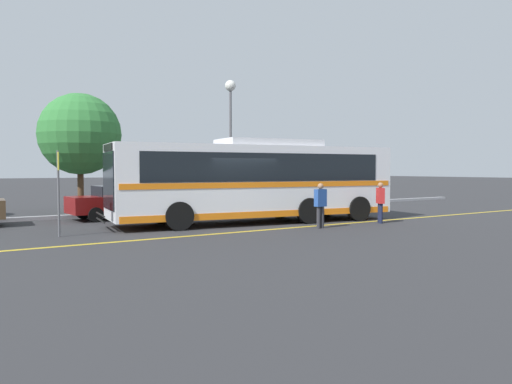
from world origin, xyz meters
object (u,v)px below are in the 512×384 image
at_px(transit_bus, 256,179).
at_px(tree_1, 80,134).
at_px(pedestrian_1, 380,200).
at_px(bus_stop_sign, 58,183).
at_px(pedestrian_0, 320,203).
at_px(parked_car_1, 119,202).
at_px(street_lamp, 230,111).
at_px(parked_car_2, 253,197).

distance_m(transit_bus, tree_1, 9.21).
bearing_deg(pedestrian_1, bus_stop_sign, 105.57).
bearing_deg(tree_1, transit_bus, -57.08).
distance_m(transit_bus, pedestrian_0, 3.09).
distance_m(parked_car_1, pedestrian_0, 8.79).
xyz_separation_m(parked_car_1, bus_stop_sign, (-3.35, -4.57, 0.96)).
bearing_deg(transit_bus, street_lamp, -14.32).
height_order(pedestrian_1, tree_1, tree_1).
xyz_separation_m(transit_bus, street_lamp, (2.76, 6.75, 3.53)).
height_order(parked_car_2, tree_1, tree_1).
height_order(transit_bus, pedestrian_0, transit_bus).
distance_m(transit_bus, pedestrian_1, 4.92).
relative_size(transit_bus, bus_stop_sign, 4.38).
bearing_deg(parked_car_2, bus_stop_sign, -66.25).
xyz_separation_m(pedestrian_1, tree_1, (-8.82, 10.38, 2.83)).
xyz_separation_m(street_lamp, tree_1, (-7.64, 0.79, -1.50)).
bearing_deg(street_lamp, parked_car_2, -96.72).
height_order(parked_car_2, street_lamp, street_lamp).
relative_size(parked_car_1, tree_1, 0.74).
relative_size(parked_car_2, tree_1, 0.70).
distance_m(parked_car_1, street_lamp, 8.52).
relative_size(parked_car_2, pedestrian_0, 2.46).
bearing_deg(pedestrian_1, parked_car_2, 41.19).
bearing_deg(pedestrian_0, tree_1, 117.79).
xyz_separation_m(transit_bus, parked_car_2, (2.43, 4.00, -0.97)).
distance_m(transit_bus, street_lamp, 8.10).
relative_size(parked_car_1, pedestrian_1, 2.62).
xyz_separation_m(parked_car_1, pedestrian_1, (8.01, -7.24, 0.17)).
xyz_separation_m(pedestrian_0, bus_stop_sign, (-8.30, 2.69, 0.78)).
bearing_deg(tree_1, parked_car_1, -75.64).
bearing_deg(transit_bus, pedestrian_1, -117.91).
bearing_deg(parked_car_2, street_lamp, 174.18).
xyz_separation_m(pedestrian_1, street_lamp, (-1.17, 9.59, 4.34)).
bearing_deg(street_lamp, tree_1, 174.10).
distance_m(pedestrian_1, street_lamp, 10.59).
height_order(parked_car_1, bus_stop_sign, bus_stop_sign).
bearing_deg(tree_1, bus_stop_sign, -108.30).
bearing_deg(bus_stop_sign, parked_car_1, -28.37).
xyz_separation_m(parked_car_2, tree_1, (-7.32, 3.54, 2.99)).
bearing_deg(pedestrian_0, bus_stop_sign, 160.84).
height_order(parked_car_2, pedestrian_1, pedestrian_1).
bearing_deg(parked_car_1, parked_car_2, 83.99).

